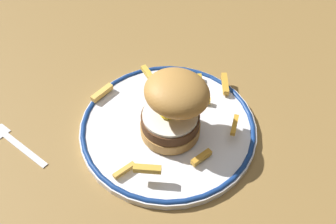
% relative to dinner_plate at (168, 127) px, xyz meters
% --- Properties ---
extents(ground_plane, '(1.43, 1.04, 0.04)m').
position_rel_dinner_plate_xyz_m(ground_plane, '(-0.05, 0.04, -0.03)').
color(ground_plane, olive).
extents(dinner_plate, '(0.29, 0.29, 0.02)m').
position_rel_dinner_plate_xyz_m(dinner_plate, '(0.00, 0.00, 0.00)').
color(dinner_plate, silver).
rests_on(dinner_plate, ground_plane).
extents(burger, '(0.13, 0.13, 0.12)m').
position_rel_dinner_plate_xyz_m(burger, '(0.01, -0.00, 0.06)').
color(burger, '#B8813F').
rests_on(burger, dinner_plate).
extents(fries_pile, '(0.24, 0.28, 0.03)m').
position_rel_dinner_plate_xyz_m(fries_pile, '(-0.01, 0.02, 0.02)').
color(fries_pile, '#EBB34D').
rests_on(fries_pile, dinner_plate).
extents(fork, '(0.14, 0.02, 0.00)m').
position_rel_dinner_plate_xyz_m(fork, '(-0.19, -0.16, -0.01)').
color(fork, silver).
rests_on(fork, ground_plane).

